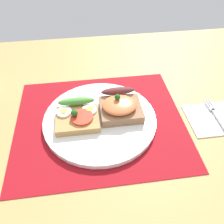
{
  "coord_description": "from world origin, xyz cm",
  "views": [
    {
      "loc": [
        -2.37,
        -39.23,
        41.86
      ],
      "look_at": [
        3.0,
        0.0,
        3.0
      ],
      "focal_mm": 37.33,
      "sensor_mm": 36.0,
      "label": 1
    }
  ],
  "objects_px": {
    "sandwich_egg_tomato": "(78,116)",
    "fork": "(216,115)",
    "napkin": "(213,118)",
    "plate": "(100,119)",
    "sandwich_salmon": "(120,106)"
  },
  "relations": [
    {
      "from": "napkin",
      "to": "fork",
      "type": "height_order",
      "value": "fork"
    },
    {
      "from": "sandwich_egg_tomato",
      "to": "plate",
      "type": "bearing_deg",
      "value": -1.12
    },
    {
      "from": "plate",
      "to": "fork",
      "type": "xyz_separation_m",
      "value": [
        0.29,
        -0.02,
        -0.0
      ]
    },
    {
      "from": "fork",
      "to": "plate",
      "type": "bearing_deg",
      "value": 175.27
    },
    {
      "from": "plate",
      "to": "sandwich_egg_tomato",
      "type": "bearing_deg",
      "value": 178.88
    },
    {
      "from": "sandwich_salmon",
      "to": "plate",
      "type": "bearing_deg",
      "value": -166.36
    },
    {
      "from": "plate",
      "to": "sandwich_egg_tomato",
      "type": "xyz_separation_m",
      "value": [
        -0.05,
        0.0,
        0.02
      ]
    },
    {
      "from": "plate",
      "to": "fork",
      "type": "relative_size",
      "value": 2.15
    },
    {
      "from": "sandwich_egg_tomato",
      "to": "sandwich_salmon",
      "type": "relative_size",
      "value": 0.97
    },
    {
      "from": "sandwich_egg_tomato",
      "to": "fork",
      "type": "xyz_separation_m",
      "value": [
        0.34,
        -0.02,
        -0.02
      ]
    },
    {
      "from": "plate",
      "to": "napkin",
      "type": "height_order",
      "value": "plate"
    },
    {
      "from": "napkin",
      "to": "fork",
      "type": "xyz_separation_m",
      "value": [
        0.01,
        0.0,
        0.0
      ]
    },
    {
      "from": "fork",
      "to": "napkin",
      "type": "bearing_deg",
      "value": -152.95
    },
    {
      "from": "sandwich_salmon",
      "to": "fork",
      "type": "height_order",
      "value": "sandwich_salmon"
    },
    {
      "from": "sandwich_salmon",
      "to": "fork",
      "type": "xyz_separation_m",
      "value": [
        0.24,
        -0.04,
        -0.03
      ]
    }
  ]
}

